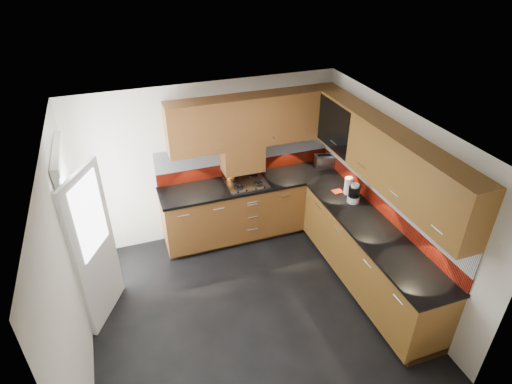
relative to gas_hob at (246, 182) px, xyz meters
name	(u,v)px	position (x,y,z in m)	size (l,w,h in m)	color
room	(249,211)	(-0.45, -1.47, 0.54)	(4.00, 3.80, 2.64)	black
base_cabinets	(304,232)	(0.62, -0.75, -0.52)	(2.70, 3.20, 0.95)	brown
countertop	(306,204)	(0.60, -0.77, -0.03)	(2.72, 3.22, 0.04)	black
backsplash	(315,175)	(0.83, -0.54, 0.26)	(2.70, 3.20, 0.54)	maroon
upper_cabinets	(320,138)	(0.78, -0.69, 0.88)	(2.50, 3.20, 0.72)	brown
extractor_hood	(242,158)	(0.00, 0.17, 0.33)	(0.60, 0.33, 0.40)	brown
glass_cabinet	(343,123)	(1.26, -0.40, 0.91)	(0.32, 0.80, 0.66)	black
back_door	(85,238)	(-2.23, -0.72, 0.08)	(0.42, 1.19, 2.04)	white
gas_hob	(246,182)	(0.00, 0.00, 0.00)	(0.58, 0.51, 0.05)	silver
utensil_pot	(231,174)	(-0.18, 0.18, 0.08)	(0.12, 0.12, 0.42)	orange
toaster	(324,161)	(1.30, 0.07, 0.08)	(0.31, 0.23, 0.20)	silver
food_processor	(354,194)	(1.22, -0.95, 0.11)	(0.17, 0.17, 0.28)	white
paper_towel	(348,186)	(1.26, -0.74, 0.11)	(0.12, 0.12, 0.25)	white
orange_cloth	(338,192)	(1.14, -0.66, -0.01)	(0.14, 0.12, 0.01)	red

